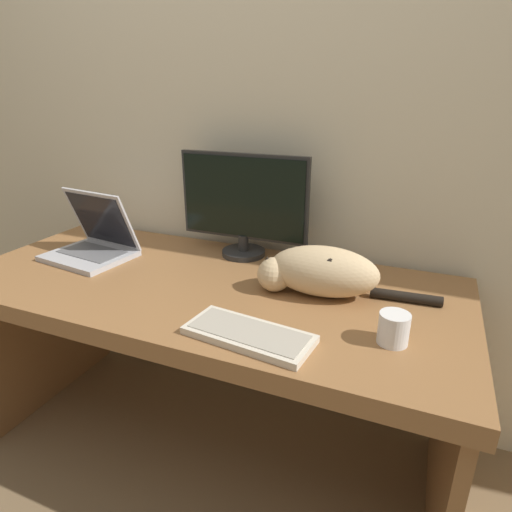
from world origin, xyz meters
TOP-DOWN VIEW (x-y plane):
  - wall_back at (0.00, 0.83)m, footprint 6.40×0.06m
  - desk at (0.00, 0.39)m, footprint 1.74×0.77m
  - monitor at (0.02, 0.67)m, footprint 0.51×0.17m
  - laptop at (-0.51, 0.43)m, footprint 0.34×0.29m
  - external_keyboard at (0.29, 0.12)m, footprint 0.36×0.19m
  - cat at (0.39, 0.45)m, footprint 0.57×0.20m
  - coffee_mug at (0.64, 0.24)m, footprint 0.08×0.08m
  - small_toy at (0.35, 0.65)m, footprint 0.07×0.07m

SIDE VIEW (x-z plane):
  - desk at x=0.00m, z-range 0.22..0.94m
  - external_keyboard at x=0.29m, z-range 0.72..0.74m
  - small_toy at x=0.35m, z-range 0.72..0.79m
  - coffee_mug at x=0.64m, z-range 0.72..0.80m
  - laptop at x=-0.51m, z-range 0.64..0.90m
  - cat at x=0.39m, z-range 0.72..0.88m
  - monitor at x=0.02m, z-range 0.73..1.13m
  - wall_back at x=0.00m, z-range 0.00..2.60m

